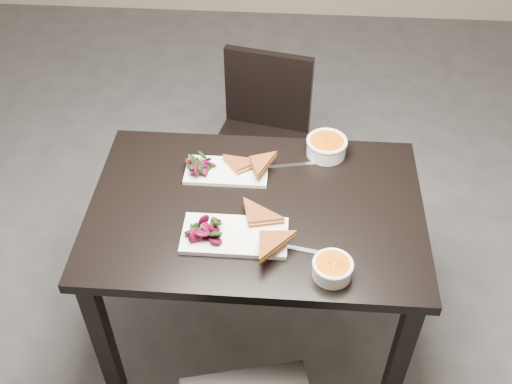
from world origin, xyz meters
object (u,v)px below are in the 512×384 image
chair_far (262,131)px  plate_far (227,171)px  table (256,225)px  soup_bowl_near (332,268)px  soup_bowl_far (327,146)px  plate_near (235,236)px

chair_far → plate_far: size_ratio=2.73×
table → plate_far: bearing=126.2°
table → chair_far: (-0.03, 0.77, -0.17)m
plate_far → chair_far: bearing=81.0°
soup_bowl_near → plate_far: bearing=130.1°
chair_far → plate_far: bearing=-87.0°
table → soup_bowl_far: bearing=50.8°
chair_far → plate_near: size_ratio=2.37×
plate_near → soup_bowl_far: size_ratio=2.24×
soup_bowl_near → soup_bowl_far: 0.60m
chair_far → plate_far: (-0.10, -0.60, 0.27)m
soup_bowl_near → plate_near: bearing=157.2°
chair_far → soup_bowl_near: chair_far is taller
plate_near → soup_bowl_far: 0.56m
chair_far → plate_near: chair_far is taller
plate_near → table: bearing=68.4°
plate_near → soup_bowl_near: (0.33, -0.14, 0.02)m
plate_far → soup_bowl_far: (0.38, 0.14, 0.03)m
table → plate_near: (-0.06, -0.16, 0.11)m
chair_far → soup_bowl_near: size_ratio=6.43×
table → soup_bowl_far: size_ratio=7.50×
chair_far → plate_far: 0.67m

